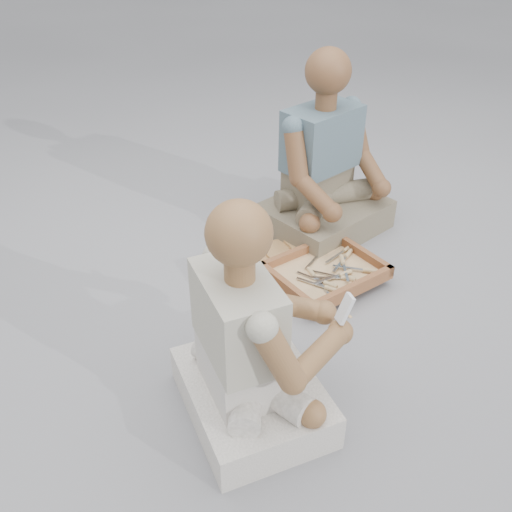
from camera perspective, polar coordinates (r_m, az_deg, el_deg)
ground at (r=2.62m, az=3.23°, el=-6.89°), size 60.00×60.00×0.00m
carved_panel at (r=2.91m, az=1.34°, el=-1.53°), size 0.74×0.55×0.04m
tool_tray at (r=2.85m, az=6.95°, el=-1.62°), size 0.53×0.42×0.07m
chisel_0 at (r=2.82m, az=8.56°, el=-1.83°), size 0.22×0.05×0.02m
chisel_1 at (r=3.01m, az=8.91°, el=0.60°), size 0.22×0.06×0.02m
chisel_2 at (r=2.80m, az=8.79°, el=-2.18°), size 0.19×0.15×0.02m
chisel_3 at (r=2.86m, az=10.91°, el=-1.39°), size 0.16×0.18×0.02m
chisel_4 at (r=2.97m, az=6.39°, el=0.26°), size 0.21×0.11×0.02m
chisel_5 at (r=2.81m, az=5.75°, el=-1.88°), size 0.07×0.22×0.02m
chisel_6 at (r=2.72m, az=7.17°, el=-3.19°), size 0.11×0.21×0.02m
chisel_7 at (r=2.76m, az=7.04°, el=-2.71°), size 0.09×0.21×0.02m
chisel_8 at (r=2.81m, az=8.76°, el=-2.15°), size 0.14×0.19×0.02m
chisel_9 at (r=2.96m, az=9.05°, el=0.04°), size 0.21×0.11×0.02m
chisel_10 at (r=2.89m, az=8.69°, el=-0.62°), size 0.14×0.19×0.02m
wood_chip_0 at (r=2.88m, az=7.78°, el=-2.91°), size 0.02×0.02×0.00m
wood_chip_1 at (r=2.78m, az=3.09°, el=-4.08°), size 0.02×0.02×0.00m
wood_chip_2 at (r=3.09m, az=4.61°, el=0.24°), size 0.02×0.02×0.00m
wood_chip_3 at (r=2.70m, az=9.37°, el=-5.99°), size 0.02×0.02×0.00m
wood_chip_4 at (r=3.11m, az=7.28°, el=0.22°), size 0.02×0.02×0.00m
wood_chip_5 at (r=3.09m, az=7.88°, el=-0.05°), size 0.02×0.02×0.00m
wood_chip_6 at (r=3.00m, az=-1.00°, el=-0.80°), size 0.02×0.02×0.00m
wood_chip_7 at (r=3.17m, az=3.16°, el=1.27°), size 0.02×0.02×0.00m
wood_chip_8 at (r=3.09m, az=9.52°, el=-0.22°), size 0.02×0.02×0.00m
wood_chip_9 at (r=3.22m, az=8.03°, el=1.51°), size 0.02×0.02×0.00m
wood_chip_10 at (r=3.17m, az=6.98°, el=0.99°), size 0.02×0.02×0.00m
craftsman at (r=2.04m, az=-0.54°, el=-9.42°), size 0.66×0.67×0.91m
companion at (r=3.18m, az=6.91°, el=8.04°), size 0.70×0.59×1.01m
mobile_phone at (r=2.04m, az=8.89°, el=-5.22°), size 0.06×0.06×0.11m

